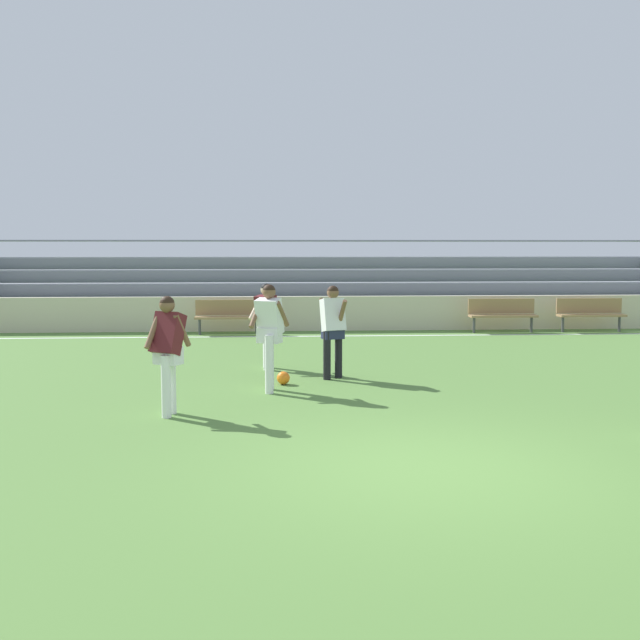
# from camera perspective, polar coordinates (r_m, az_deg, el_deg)

# --- Properties ---
(ground_plane) EXTENTS (160.00, 160.00, 0.00)m
(ground_plane) POSITION_cam_1_polar(r_m,az_deg,el_deg) (7.98, 8.23, -11.16)
(ground_plane) COLOR #517A38
(field_line_sideline) EXTENTS (44.00, 0.12, 0.01)m
(field_line_sideline) POSITION_cam_1_polar(r_m,az_deg,el_deg) (19.10, 1.27, -1.23)
(field_line_sideline) COLOR white
(field_line_sideline) RESTS_ON ground
(sideline_wall) EXTENTS (48.00, 0.16, 0.94)m
(sideline_wall) POSITION_cam_1_polar(r_m,az_deg,el_deg) (20.33, 0.97, 0.51)
(sideline_wall) COLOR beige
(sideline_wall) RESTS_ON ground
(bleacher_stand) EXTENTS (21.61, 3.10, 2.51)m
(bleacher_stand) POSITION_cam_1_polar(r_m,az_deg,el_deg) (22.78, 0.19, 2.57)
(bleacher_stand) COLOR #9EA3AD
(bleacher_stand) RESTS_ON ground
(bench_centre_sideline) EXTENTS (1.80, 0.40, 0.90)m
(bench_centre_sideline) POSITION_cam_1_polar(r_m,az_deg,el_deg) (20.46, 13.80, 0.59)
(bench_centre_sideline) COLOR #99754C
(bench_centre_sideline) RESTS_ON ground
(bench_far_right) EXTENTS (1.80, 0.40, 0.90)m
(bench_far_right) POSITION_cam_1_polar(r_m,az_deg,el_deg) (19.58, -6.93, 0.49)
(bench_far_right) COLOR #99754C
(bench_far_right) RESTS_ON ground
(bench_near_bin) EXTENTS (1.80, 0.40, 0.90)m
(bench_near_bin) POSITION_cam_1_polar(r_m,az_deg,el_deg) (21.31, 20.02, 0.61)
(bench_near_bin) COLOR #99754C
(bench_near_bin) RESTS_ON ground
(player_white_pressing_high) EXTENTS (0.47, 0.60, 1.63)m
(player_white_pressing_high) POSITION_cam_1_polar(r_m,az_deg,el_deg) (12.89, 0.99, -0.29)
(player_white_pressing_high) COLOR black
(player_white_pressing_high) RESTS_ON ground
(player_white_challenging) EXTENTS (0.66, 0.46, 1.71)m
(player_white_challenging) POSITION_cam_1_polar(r_m,az_deg,el_deg) (11.75, -3.91, -0.59)
(player_white_challenging) COLOR white
(player_white_challenging) RESTS_ON ground
(player_dark_dropping_back) EXTENTS (0.69, 0.45, 1.61)m
(player_dark_dropping_back) POSITION_cam_1_polar(r_m,az_deg,el_deg) (13.96, -4.13, 0.11)
(player_dark_dropping_back) COLOR white
(player_dark_dropping_back) RESTS_ON ground
(player_dark_deep_cover) EXTENTS (0.62, 0.52, 1.64)m
(player_dark_deep_cover) POSITION_cam_1_polar(r_m,az_deg,el_deg) (10.27, -11.58, -1.89)
(player_dark_deep_cover) COLOR white
(player_dark_deep_cover) RESTS_ON ground
(soccer_ball) EXTENTS (0.22, 0.22, 0.22)m
(soccer_ball) POSITION_cam_1_polar(r_m,az_deg,el_deg) (12.46, -2.83, -4.46)
(soccer_ball) COLOR orange
(soccer_ball) RESTS_ON ground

